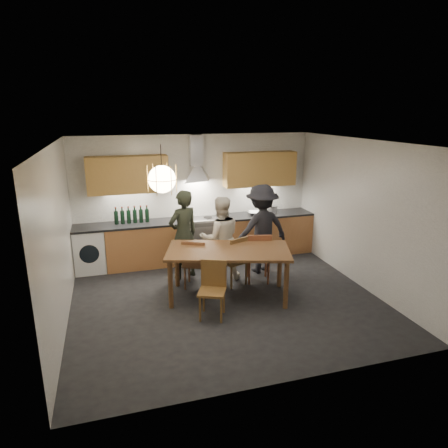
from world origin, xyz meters
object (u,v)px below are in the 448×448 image
object	(u,v)px
dining_table	(228,255)
wine_bottles	(132,215)
mixing_bowl	(254,213)
stock_pot	(273,209)
person_left	(183,235)
chair_front	(213,285)
person_mid	(220,238)
chair_back_left	(195,261)
person_right	(261,229)

from	to	relation	value
dining_table	wine_bottles	distance (m)	2.41
mixing_bowl	stock_pot	bearing A→B (deg)	5.44
stock_pot	person_left	bearing A→B (deg)	-158.26
chair_front	dining_table	bearing A→B (deg)	75.97
dining_table	person_mid	xyz separation A→B (m)	(0.09, 0.79, 0.04)
chair_front	person_mid	size ratio (longest dim) A/B	0.55
chair_back_left	dining_table	bearing A→B (deg)	158.43
dining_table	stock_pot	distance (m)	2.49
person_left	wine_bottles	size ratio (longest dim) A/B	2.47
person_mid	person_right	distance (m)	0.87
chair_front	wine_bottles	xyz separation A→B (m)	(-1.01, 2.45, 0.57)
chair_back_left	chair_front	distance (m)	1.02
mixing_bowl	dining_table	bearing A→B (deg)	-121.80
chair_front	person_mid	bearing A→B (deg)	92.90
person_left	chair_back_left	bearing A→B (deg)	75.28
person_right	stock_pot	xyz separation A→B (m)	(0.65, 0.98, 0.11)
chair_back_left	person_mid	xyz separation A→B (m)	(0.56, 0.31, 0.27)
chair_front	stock_pot	distance (m)	3.19
mixing_bowl	person_right	bearing A→B (deg)	-102.14
chair_front	stock_pot	world-z (taller)	stock_pot
stock_pot	wine_bottles	size ratio (longest dim) A/B	0.31
dining_table	chair_back_left	xyz separation A→B (m)	(-0.47, 0.48, -0.23)
chair_back_left	person_left	world-z (taller)	person_left
chair_front	stock_pot	size ratio (longest dim) A/B	4.10
person_right	person_left	bearing A→B (deg)	-13.48
chair_back_left	person_right	world-z (taller)	person_right
person_left	dining_table	bearing A→B (deg)	94.51
chair_back_left	mixing_bowl	size ratio (longest dim) A/B	3.25
person_left	person_right	bearing A→B (deg)	151.59
person_mid	person_right	size ratio (longest dim) A/B	0.91
chair_front	mixing_bowl	xyz separation A→B (m)	(1.56, 2.39, 0.43)
person_left	wine_bottles	bearing A→B (deg)	-68.92
chair_back_left	stock_pot	bearing A→B (deg)	-121.21
person_left	wine_bottles	xyz separation A→B (m)	(-0.87, 0.88, 0.23)
person_right	chair_front	bearing A→B (deg)	38.18
chair_back_left	person_left	size ratio (longest dim) A/B	0.54
dining_table	chair_front	distance (m)	0.72
person_mid	person_right	bearing A→B (deg)	-168.14
chair_front	person_right	world-z (taller)	person_right
chair_back_left	person_right	size ratio (longest dim) A/B	0.52
stock_pot	mixing_bowl	bearing A→B (deg)	-174.56
dining_table	wine_bottles	bearing A→B (deg)	143.63
chair_front	person_mid	distance (m)	1.45
person_right	wine_bottles	xyz separation A→B (m)	(-2.37, 1.01, 0.21)
chair_front	mixing_bowl	world-z (taller)	mixing_bowl
stock_pot	wine_bottles	distance (m)	3.02
person_left	stock_pot	bearing A→B (deg)	178.17
stock_pot	person_right	bearing A→B (deg)	-123.34
dining_table	wine_bottles	size ratio (longest dim) A/B	3.25
stock_pot	wine_bottles	xyz separation A→B (m)	(-3.02, 0.02, 0.09)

